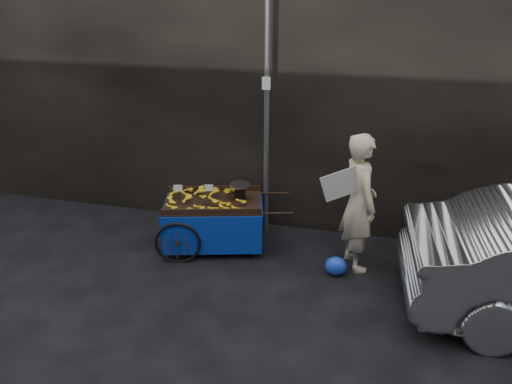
# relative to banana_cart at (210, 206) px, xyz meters

# --- Properties ---
(ground) EXTENTS (80.00, 80.00, 0.00)m
(ground) POSITION_rel_banana_cart_xyz_m (0.41, -0.70, -0.66)
(ground) COLOR black
(ground) RESTS_ON ground
(building_wall) EXTENTS (13.50, 2.00, 5.00)m
(building_wall) POSITION_rel_banana_cart_xyz_m (0.80, 1.90, 1.84)
(building_wall) COLOR black
(building_wall) RESTS_ON ground
(street_pole) EXTENTS (0.12, 0.10, 4.00)m
(street_pole) POSITION_rel_banana_cart_xyz_m (0.71, 0.60, 1.35)
(street_pole) COLOR slate
(street_pole) RESTS_ON ground
(banana_cart) EXTENTS (2.13, 1.36, 1.07)m
(banana_cart) POSITION_rel_banana_cart_xyz_m (0.00, 0.00, 0.00)
(banana_cart) COLOR black
(banana_cart) RESTS_ON ground
(vendor) EXTENTS (0.89, 0.84, 1.95)m
(vendor) POSITION_rel_banana_cart_xyz_m (2.14, -0.03, 0.32)
(vendor) COLOR beige
(vendor) RESTS_ON ground
(plastic_bag) EXTENTS (0.30, 0.24, 0.27)m
(plastic_bag) POSITION_rel_banana_cart_xyz_m (1.92, -0.35, -0.52)
(plastic_bag) COLOR blue
(plastic_bag) RESTS_ON ground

